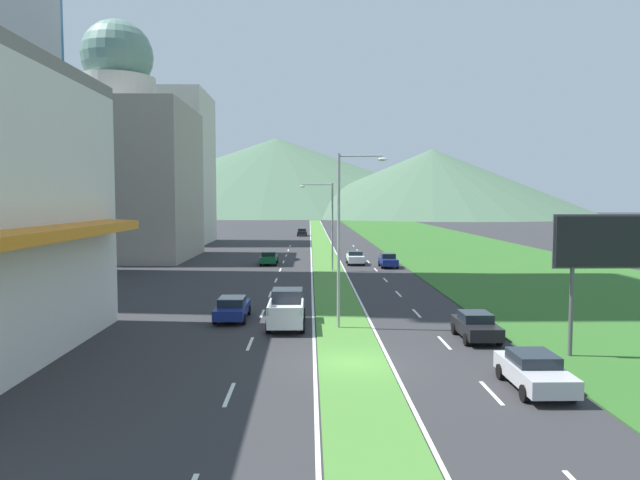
% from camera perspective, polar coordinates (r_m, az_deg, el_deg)
% --- Properties ---
extents(ground_plane, '(600.00, 600.00, 0.00)m').
position_cam_1_polar(ground_plane, '(27.44, 3.23, -11.96)').
color(ground_plane, '#2D2D30').
extents(grass_median, '(3.20, 240.00, 0.06)m').
position_cam_1_polar(grass_median, '(86.65, 0.28, -0.96)').
color(grass_median, '#477F33').
rests_on(grass_median, ground_plane).
extents(grass_verge_right, '(24.00, 240.00, 0.06)m').
position_cam_1_polar(grass_verge_right, '(89.53, 13.58, -0.91)').
color(grass_verge_right, '#2D6023').
rests_on(grass_verge_right, ground_plane).
extents(lane_dash_left_2, '(0.16, 2.80, 0.01)m').
position_cam_1_polar(lane_dash_left_2, '(23.66, -8.82, -14.63)').
color(lane_dash_left_2, silver).
rests_on(lane_dash_left_2, ground_plane).
extents(lane_dash_left_3, '(0.16, 2.80, 0.01)m').
position_cam_1_polar(lane_dash_left_3, '(31.25, -6.82, -9.98)').
color(lane_dash_left_3, silver).
rests_on(lane_dash_left_3, ground_plane).
extents(lane_dash_left_4, '(0.16, 2.80, 0.01)m').
position_cam_1_polar(lane_dash_left_4, '(38.98, -5.64, -7.16)').
color(lane_dash_left_4, silver).
rests_on(lane_dash_left_4, ground_plane).
extents(lane_dash_left_5, '(0.16, 2.80, 0.01)m').
position_cam_1_polar(lane_dash_left_5, '(46.79, -4.86, -5.28)').
color(lane_dash_left_5, silver).
rests_on(lane_dash_left_5, ground_plane).
extents(lane_dash_left_6, '(0.16, 2.80, 0.01)m').
position_cam_1_polar(lane_dash_left_6, '(54.64, -4.31, -3.93)').
color(lane_dash_left_6, silver).
rests_on(lane_dash_left_6, ground_plane).
extents(lane_dash_left_7, '(0.16, 2.80, 0.01)m').
position_cam_1_polar(lane_dash_left_7, '(62.52, -3.89, -2.92)').
color(lane_dash_left_7, silver).
rests_on(lane_dash_left_7, ground_plane).
extents(lane_dash_left_8, '(0.16, 2.80, 0.01)m').
position_cam_1_polar(lane_dash_left_8, '(70.41, -3.57, -2.14)').
color(lane_dash_left_8, silver).
rests_on(lane_dash_left_8, ground_plane).
extents(lane_dash_left_9, '(0.16, 2.80, 0.01)m').
position_cam_1_polar(lane_dash_left_9, '(78.32, -3.32, -1.52)').
color(lane_dash_left_9, silver).
rests_on(lane_dash_left_9, ground_plane).
extents(lane_dash_left_10, '(0.16, 2.80, 0.01)m').
position_cam_1_polar(lane_dash_left_10, '(86.23, -3.11, -1.01)').
color(lane_dash_left_10, silver).
rests_on(lane_dash_left_10, ground_plane).
extents(lane_dash_left_11, '(0.16, 2.80, 0.01)m').
position_cam_1_polar(lane_dash_left_11, '(94.15, -2.93, -0.58)').
color(lane_dash_left_11, silver).
rests_on(lane_dash_left_11, ground_plane).
extents(lane_dash_right_2, '(0.16, 2.80, 0.01)m').
position_cam_1_polar(lane_dash_right_2, '(24.51, 16.34, -14.08)').
color(lane_dash_right_2, silver).
rests_on(lane_dash_right_2, ground_plane).
extents(lane_dash_right_3, '(0.16, 2.80, 0.01)m').
position_cam_1_polar(lane_dash_right_3, '(31.89, 12.01, -9.76)').
color(lane_dash_right_3, silver).
rests_on(lane_dash_right_3, ground_plane).
extents(lane_dash_right_4, '(0.16, 2.80, 0.01)m').
position_cam_1_polar(lane_dash_right_4, '(39.50, 9.39, -7.05)').
color(lane_dash_right_4, silver).
rests_on(lane_dash_right_4, ground_plane).
extents(lane_dash_right_5, '(0.16, 2.80, 0.01)m').
position_cam_1_polar(lane_dash_right_5, '(47.22, 7.64, -5.21)').
color(lane_dash_right_5, silver).
rests_on(lane_dash_right_5, ground_plane).
extents(lane_dash_right_6, '(0.16, 2.80, 0.01)m').
position_cam_1_polar(lane_dash_right_6, '(55.01, 6.39, -3.89)').
color(lane_dash_right_6, silver).
rests_on(lane_dash_right_6, ground_plane).
extents(lane_dash_right_7, '(0.16, 2.80, 0.01)m').
position_cam_1_polar(lane_dash_right_7, '(62.84, 5.45, -2.89)').
color(lane_dash_right_7, silver).
rests_on(lane_dash_right_7, ground_plane).
extents(lane_dash_right_8, '(0.16, 2.80, 0.01)m').
position_cam_1_polar(lane_dash_right_8, '(70.70, 4.72, -2.12)').
color(lane_dash_right_8, silver).
rests_on(lane_dash_right_8, ground_plane).
extents(lane_dash_right_9, '(0.16, 2.80, 0.01)m').
position_cam_1_polar(lane_dash_right_9, '(78.57, 4.14, -1.50)').
color(lane_dash_right_9, silver).
rests_on(lane_dash_right_9, ground_plane).
extents(lane_dash_right_10, '(0.16, 2.80, 0.01)m').
position_cam_1_polar(lane_dash_right_10, '(86.47, 3.66, -0.99)').
color(lane_dash_right_10, silver).
rests_on(lane_dash_right_10, ground_plane).
extents(lane_dash_right_11, '(0.16, 2.80, 0.01)m').
position_cam_1_polar(lane_dash_right_11, '(94.37, 3.27, -0.57)').
color(lane_dash_right_11, silver).
rests_on(lane_dash_right_11, ground_plane).
extents(edge_line_median_left, '(0.16, 240.00, 0.01)m').
position_cam_1_polar(edge_line_median_left, '(86.63, -0.88, -0.98)').
color(edge_line_median_left, silver).
rests_on(edge_line_median_left, ground_plane).
extents(edge_line_median_right, '(0.16, 240.00, 0.01)m').
position_cam_1_polar(edge_line_median_right, '(86.71, 1.43, -0.97)').
color(edge_line_median_right, silver).
rests_on(edge_line_median_right, ground_plane).
extents(domed_building, '(17.77, 17.77, 29.70)m').
position_cam_1_polar(domed_building, '(78.55, -18.90, 6.74)').
color(domed_building, '#9E9384').
rests_on(domed_building, ground_plane).
extents(midrise_colored, '(15.69, 15.69, 25.38)m').
position_cam_1_polar(midrise_colored, '(103.95, -15.08, 6.71)').
color(midrise_colored, beige).
rests_on(midrise_colored, ground_plane).
extents(hill_far_left, '(147.31, 147.31, 21.25)m').
position_cam_1_polar(hill_far_left, '(290.28, -21.94, 4.34)').
color(hill_far_left, '#516B56').
rests_on(hill_far_left, ground_plane).
extents(hill_far_center, '(228.62, 228.62, 40.77)m').
position_cam_1_polar(hill_far_center, '(323.52, -4.22, 6.28)').
color(hill_far_center, '#47664C').
rests_on(hill_far_center, ground_plane).
extents(hill_far_right, '(142.97, 142.97, 29.65)m').
position_cam_1_polar(hill_far_right, '(267.22, 10.82, 5.51)').
color(hill_far_right, '#47664C').
rests_on(hill_far_right, ground_plane).
extents(street_lamp_near, '(2.86, 0.46, 10.16)m').
position_cam_1_polar(street_lamp_near, '(33.82, 2.31, 1.02)').
color(street_lamp_near, '#99999E').
rests_on(street_lamp_near, ground_plane).
extents(street_lamp_mid, '(3.50, 0.38, 9.19)m').
position_cam_1_polar(street_lamp_mid, '(60.94, 0.83, 1.95)').
color(street_lamp_mid, '#99999E').
rests_on(street_lamp_mid, ground_plane).
extents(billboard_roadside, '(6.02, 0.28, 6.83)m').
position_cam_1_polar(billboard_roadside, '(31.00, 26.87, -0.70)').
color(billboard_roadside, '#4C4C51').
rests_on(billboard_roadside, ground_plane).
extents(car_0, '(1.97, 4.64, 1.44)m').
position_cam_1_polar(car_0, '(37.28, -8.53, -6.56)').
color(car_0, navy).
rests_on(car_0, ground_plane).
extents(car_1, '(2.02, 4.44, 1.45)m').
position_cam_1_polar(car_1, '(25.23, 20.13, -11.87)').
color(car_1, '#B2B2B7').
rests_on(car_1, ground_plane).
extents(car_2, '(2.00, 4.28, 1.55)m').
position_cam_1_polar(car_2, '(119.63, -1.76, 0.77)').
color(car_2, black).
rests_on(car_2, ground_plane).
extents(car_3, '(1.93, 4.10, 1.45)m').
position_cam_1_polar(car_3, '(32.85, 14.94, -8.07)').
color(car_3, black).
rests_on(car_3, ground_plane).
extents(car_4, '(1.88, 4.10, 1.56)m').
position_cam_1_polar(car_4, '(65.09, 6.65, -1.98)').
color(car_4, navy).
rests_on(car_4, ground_plane).
extents(car_5, '(1.97, 4.23, 1.52)m').
position_cam_1_polar(car_5, '(67.74, 3.44, -1.72)').
color(car_5, silver).
rests_on(car_5, ground_plane).
extents(car_6, '(1.95, 4.68, 1.51)m').
position_cam_1_polar(car_6, '(67.84, -4.99, -1.73)').
color(car_6, '#0C5128').
rests_on(car_6, ground_plane).
extents(pickup_truck_0, '(2.18, 5.40, 2.00)m').
position_cam_1_polar(pickup_truck_0, '(35.17, -3.26, -6.75)').
color(pickup_truck_0, silver).
rests_on(pickup_truck_0, ground_plane).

